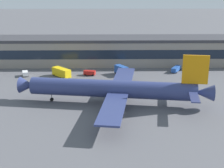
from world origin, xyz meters
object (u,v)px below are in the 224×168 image
airliner (115,89)px  baggage_tug (25,73)px  fuel_truck (61,72)px  follow_me_car (90,73)px  stair_truck (121,70)px  belt_loader (176,69)px

airliner → baggage_tug: 45.15m
airliner → fuel_truck: 34.88m
airliner → baggage_tug: bearing=138.4°
airliner → fuel_truck: airliner is taller
follow_me_car → baggage_tug: (-24.61, -0.58, -0.00)m
airliner → stair_truck: bearing=84.5°
stair_truck → fuel_truck: size_ratio=0.79×
stair_truck → belt_loader: (22.23, 4.21, -0.83)m
stair_truck → baggage_tug: stair_truck is taller
follow_me_car → belt_loader: size_ratio=0.72×
stair_truck → belt_loader: 22.64m
airliner → fuel_truck: bearing=124.7°
stair_truck → fuel_truck: stair_truck is taller
airliner → baggage_tug: airliner is taller
belt_loader → fuel_truck: bearing=-171.6°
airliner → baggage_tug: (-33.67, 29.85, -3.70)m
airliner → follow_me_car: size_ratio=12.26×
airliner → stair_truck: airliner is taller
stair_truck → belt_loader: stair_truck is taller
belt_loader → baggage_tug: bearing=-174.8°
airliner → follow_me_car: (-9.06, 30.43, -3.70)m
airliner → follow_me_car: bearing=106.6°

